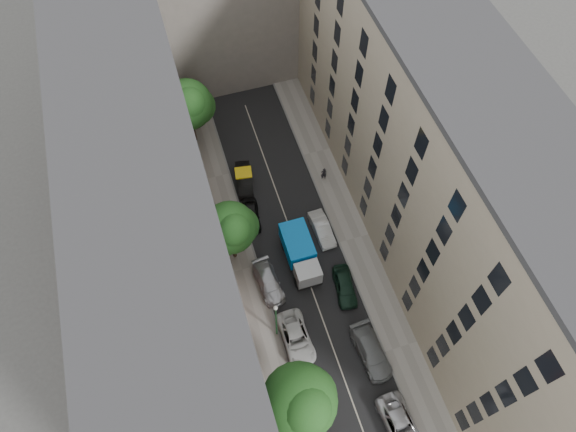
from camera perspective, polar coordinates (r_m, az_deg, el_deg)
name	(u,v)px	position (r m, az deg, el deg)	size (l,w,h in m)	color
ground	(299,254)	(48.34, 1.24, -4.28)	(120.00, 120.00, 0.00)	#4C4C49
road_surface	(299,254)	(48.33, 1.24, -4.27)	(8.00, 44.00, 0.02)	black
sidewalk_left	(242,270)	(47.73, -5.09, -5.97)	(3.00, 44.00, 0.15)	gray
sidewalk_right	(354,239)	(49.43, 7.32, -2.51)	(3.00, 44.00, 0.15)	gray
building_left	(160,232)	(39.13, -14.00, -1.77)	(8.00, 44.00, 20.00)	#53514E
building_right	(431,162)	(43.16, 15.59, 5.84)	(8.00, 44.00, 20.00)	tan
tarp_truck	(300,253)	(46.70, 1.36, -4.13)	(2.44, 5.96, 2.75)	black
car_left_1	(308,407)	(43.15, 2.26, -20.46)	(1.48, 4.26, 1.40)	#4B190F
car_left_2	(296,338)	(44.51, 0.91, -13.40)	(2.33, 5.04, 1.40)	silver
car_left_3	(269,282)	(46.39, -2.17, -7.39)	(1.89, 4.65, 1.35)	silver
car_left_4	(251,215)	(49.78, -4.10, 0.09)	(1.58, 3.92, 1.33)	black
car_left_5	(244,179)	(52.16, -4.89, 4.11)	(1.49, 4.28, 1.41)	black
car_right_0	(400,425)	(43.76, 12.39, -21.78)	(2.33, 5.05, 1.40)	silver
car_right_1	(371,352)	(44.65, 9.23, -14.68)	(2.08, 5.12, 1.49)	slate
car_right_2	(345,286)	(46.44, 6.34, -7.76)	(1.69, 4.21, 1.43)	black
car_right_3	(322,229)	(48.96, 3.79, -1.44)	(1.45, 4.17, 1.37)	silver
tree_near	(301,403)	(37.43, 1.45, -20.02)	(5.58, 5.34, 9.27)	#382619
tree_mid	(231,229)	(43.90, -6.31, -1.46)	(4.95, 4.62, 7.63)	#382619
tree_far	(189,106)	(52.84, -10.98, 11.90)	(5.36, 5.10, 7.96)	#382619
lamp_post	(276,318)	(41.63, -1.35, -11.26)	(0.36, 0.36, 6.15)	#185425
pedestrian	(324,174)	(52.19, 3.99, 4.73)	(0.59, 0.39, 1.62)	black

